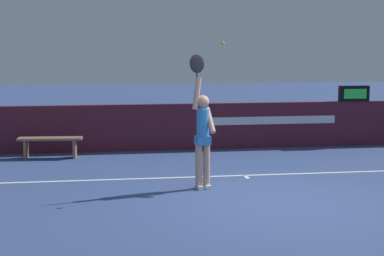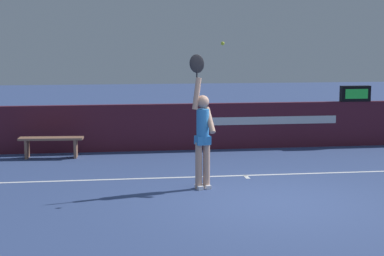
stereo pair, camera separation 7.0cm
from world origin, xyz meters
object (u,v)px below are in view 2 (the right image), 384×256
tennis_ball (223,43)px  courtside_bench_near (51,142)px  tennis_player (203,133)px  speed_display (355,94)px

tennis_ball → courtside_bench_near: (-3.37, 3.71, -2.31)m
tennis_player → tennis_ball: size_ratio=38.20×
tennis_ball → courtside_bench_near: 5.52m
tennis_player → tennis_ball: bearing=-28.5°
speed_display → tennis_player: bearing=-138.0°
speed_display → courtside_bench_near: bearing=-174.9°
speed_display → tennis_ball: size_ratio=11.95×
tennis_player → tennis_ball: tennis_ball is taller
speed_display → courtside_bench_near: 7.82m
tennis_ball → courtside_bench_near: bearing=132.3°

